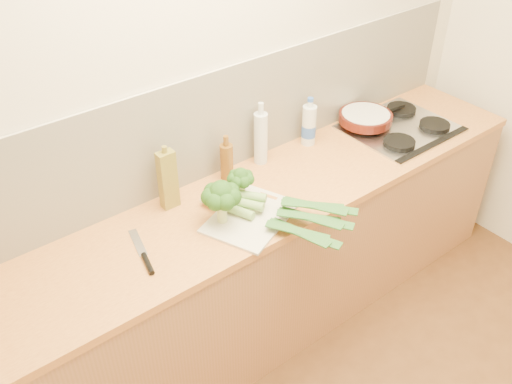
# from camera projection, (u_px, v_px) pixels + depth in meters

# --- Properties ---
(room_shell) EXTENTS (3.50, 3.50, 3.50)m
(room_shell) POSITION_uv_depth(u_px,v_px,m) (220.00, 122.00, 2.73)
(room_shell) COLOR beige
(room_shell) RESTS_ON ground
(counter) EXTENTS (3.20, 0.62, 0.90)m
(counter) POSITION_uv_depth(u_px,v_px,m) (258.00, 265.00, 2.97)
(counter) COLOR #A26B43
(counter) RESTS_ON ground
(gas_hob) EXTENTS (0.58, 0.50, 0.04)m
(gas_hob) POSITION_uv_depth(u_px,v_px,m) (401.00, 127.00, 3.20)
(gas_hob) COLOR silver
(gas_hob) RESTS_ON counter
(chopping_board) EXTENTS (0.50, 0.44, 0.01)m
(chopping_board) POSITION_uv_depth(u_px,v_px,m) (251.00, 217.00, 2.56)
(chopping_board) COLOR beige
(chopping_board) RESTS_ON counter
(broccoli_left) EXTENTS (0.17, 0.18, 0.21)m
(broccoli_left) POSITION_uv_depth(u_px,v_px,m) (221.00, 195.00, 2.45)
(broccoli_left) COLOR #B0C070
(broccoli_left) RESTS_ON chopping_board
(broccoli_right) EXTENTS (0.12, 0.13, 0.17)m
(broccoli_right) POSITION_uv_depth(u_px,v_px,m) (241.00, 179.00, 2.58)
(broccoli_right) COLOR #B0C070
(broccoli_right) RESTS_ON chopping_board
(leek_front) EXTENTS (0.31, 0.65, 0.04)m
(leek_front) POSITION_uv_depth(u_px,v_px,m) (253.00, 216.00, 2.52)
(leek_front) COLOR white
(leek_front) RESTS_ON chopping_board
(leek_mid) EXTENTS (0.39, 0.58, 0.04)m
(leek_mid) POSITION_uv_depth(u_px,v_px,m) (266.00, 208.00, 2.54)
(leek_mid) COLOR white
(leek_mid) RESTS_ON chopping_board
(leek_back) EXTENTS (0.44, 0.56, 0.04)m
(leek_back) POSITION_uv_depth(u_px,v_px,m) (267.00, 198.00, 2.56)
(leek_back) COLOR white
(leek_back) RESTS_ON chopping_board
(chefs_knife) EXTENTS (0.10, 0.31, 0.02)m
(chefs_knife) POSITION_uv_depth(u_px,v_px,m) (145.00, 258.00, 2.34)
(chefs_knife) COLOR silver
(chefs_knife) RESTS_ON counter
(skillet) EXTENTS (0.44, 0.30, 0.05)m
(skillet) POSITION_uv_depth(u_px,v_px,m) (366.00, 117.00, 3.19)
(skillet) COLOR #48140C
(skillet) RESTS_ON gas_hob
(oil_tin) EXTENTS (0.08, 0.05, 0.32)m
(oil_tin) POSITION_uv_depth(u_px,v_px,m) (168.00, 179.00, 2.55)
(oil_tin) COLOR olive
(oil_tin) RESTS_ON counter
(glass_bottle) EXTENTS (0.07, 0.07, 0.34)m
(glass_bottle) POSITION_uv_depth(u_px,v_px,m) (261.00, 137.00, 2.86)
(glass_bottle) COLOR silver
(glass_bottle) RESTS_ON counter
(amber_bottle) EXTENTS (0.06, 0.06, 0.24)m
(amber_bottle) POSITION_uv_depth(u_px,v_px,m) (227.00, 161.00, 2.77)
(amber_bottle) COLOR brown
(amber_bottle) RESTS_ON counter
(water_bottle) EXTENTS (0.08, 0.08, 0.25)m
(water_bottle) POSITION_uv_depth(u_px,v_px,m) (309.00, 126.00, 3.03)
(water_bottle) COLOR silver
(water_bottle) RESTS_ON counter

